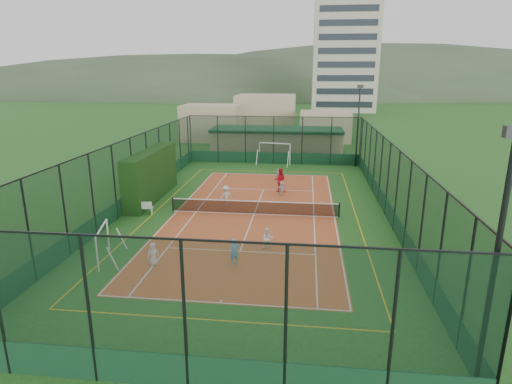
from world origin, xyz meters
The scene contains 21 objects.
ground centered at (0.00, 0.00, 0.00)m, with size 300.00×300.00×0.00m, color #254D1A.
court_slab centered at (0.00, 0.00, 0.01)m, with size 11.17×23.97×0.01m, color #CA652C.
tennis_net centered at (0.00, 0.00, 0.53)m, with size 11.67×0.12×1.06m, color black, non-canonical shape.
perimeter_fence centered at (0.00, 0.00, 2.50)m, with size 18.12×34.12×5.00m, color black, non-canonical shape.
floodlight_se centered at (8.60, -16.60, 4.12)m, with size 0.60×0.26×8.25m, color black, non-canonical shape.
floodlight_ne centered at (8.60, 16.60, 4.12)m, with size 0.60×0.26×8.25m, color black, non-canonical shape.
clubhouse centered at (0.00, 22.00, 1.57)m, with size 15.20×7.20×3.15m, color tan, non-canonical shape.
apartment_tower centered at (12.00, 82.00, 15.00)m, with size 15.00×12.00×30.00m, color beige.
distant_hills centered at (0.00, 150.00, 0.00)m, with size 200.00×60.00×24.00m, color #384C33, non-canonical shape.
hedge_left centered at (-8.30, 2.88, 1.88)m, with size 1.29×8.61×3.77m, color black.
white_bench centered at (-7.80, -0.90, 0.48)m, with size 1.71×0.47×0.96m, color white, non-canonical shape.
futsal_goal_near centered at (-6.90, -8.35, 0.90)m, with size 0.81×2.78×1.79m, color white, non-canonical shape.
futsal_goal_far centered at (0.13, 16.74, 1.12)m, with size 3.46×1.01×2.23m, color white, non-canonical shape.
child_near_left centered at (-4.12, -8.62, 0.61)m, with size 0.58×0.38×1.19m, color silver.
child_near_mid centered at (-0.03, -8.02, 0.69)m, with size 0.50×0.33×1.37m, color #4EA1DD.
child_near_right centered at (1.48, -5.92, 0.63)m, with size 0.60×0.47×1.24m, color white.
child_far_left centered at (-2.31, 1.75, 0.76)m, with size 0.97×0.55×1.49m, color silver.
child_far_right centered at (1.10, 8.81, 0.64)m, with size 0.74×0.31×1.26m, color silver.
child_far_back centered at (1.64, 4.82, 0.60)m, with size 1.10×0.35×1.18m, color white.
coach centered at (1.40, 6.00, 0.98)m, with size 0.94×0.73×1.94m, color red.
tennis_balls centered at (-0.06, 1.41, 0.04)m, with size 2.47×1.37×0.07m.
Camera 1 is at (3.42, -27.86, 9.55)m, focal length 30.00 mm.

